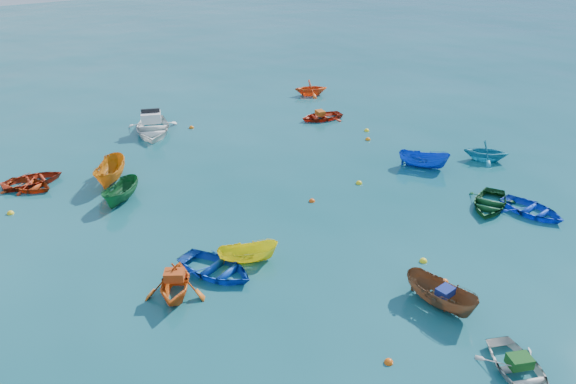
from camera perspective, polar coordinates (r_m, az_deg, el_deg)
ground at (r=24.10m, az=6.82°, el=-5.25°), size 160.00×160.00×0.00m
dinghy_blue_sw at (r=22.30m, az=-7.31°, el=-8.20°), size 3.41×3.92×0.68m
dinghy_white_near at (r=19.33m, az=22.39°, el=-16.80°), size 2.95×3.36×0.58m
sampan_brown_mid at (r=21.21m, az=15.11°, el=-11.11°), size 1.39×3.02×1.13m
dinghy_blue_se at (r=28.58m, az=23.48°, el=-2.03°), size 2.39×3.17×0.62m
dinghy_orange_w at (r=21.39m, az=-11.29°, el=-10.26°), size 3.31×3.42×1.38m
sampan_yellow_mid at (r=22.85m, az=-4.07°, el=-7.07°), size 2.61×1.86×0.95m
dinghy_green_e at (r=28.44m, az=19.70°, el=-1.46°), size 3.80×3.44×0.65m
dinghy_cyan_se at (r=33.73m, az=19.37°, el=3.06°), size 3.18×3.20×1.28m
dinghy_red_nw at (r=31.90m, az=-24.43°, el=0.76°), size 3.02×2.17×0.62m
sampan_orange_n at (r=30.65m, az=-17.43°, el=0.97°), size 2.88×3.41×1.27m
dinghy_red_ne at (r=38.40m, az=3.40°, el=7.39°), size 3.23×2.57×0.60m
sampan_blue_far at (r=31.83m, az=13.54°, el=2.46°), size 2.49×2.79×1.06m
dinghy_red_far at (r=31.45m, az=-24.83°, el=0.31°), size 3.18×3.36×0.57m
dinghy_orange_far at (r=43.65m, az=2.33°, el=9.82°), size 3.14×2.98×1.30m
sampan_green_far at (r=28.50m, az=-16.44°, el=-0.88°), size 2.78×2.60×1.07m
motorboat_white at (r=36.84m, az=-13.56°, el=5.83°), size 4.67×5.33×1.52m
tarp_green_a at (r=19.09m, az=22.47°, el=-15.60°), size 0.85×0.76×0.34m
tarp_blue_a at (r=20.72m, az=15.68°, el=-9.72°), size 0.65×0.52×0.30m
tarp_orange_a at (r=20.93m, az=-11.48°, el=-8.28°), size 0.90×0.85×0.35m
tarp_orange_b at (r=38.20m, az=3.28°, el=8.03°), size 0.61×0.74×0.32m
buoy_or_a at (r=18.64m, az=10.18°, el=-16.70°), size 0.29×0.29×0.29m
buoy_ye_a at (r=23.44m, az=13.58°, el=-6.88°), size 0.31×0.31×0.31m
buoy_or_b at (r=22.43m, az=15.60°, el=-8.85°), size 0.31×0.31×0.31m
buoy_or_c at (r=27.32m, az=2.45°, el=-0.97°), size 0.30×0.30×0.30m
buoy_ye_c at (r=29.30m, az=7.22°, el=0.85°), size 0.33×0.33×0.33m
buoy_or_d at (r=35.10m, az=8.12°, el=5.27°), size 0.32×0.32×0.32m
buoy_ye_d at (r=29.23m, az=-26.35°, el=-2.00°), size 0.32×0.32×0.32m
buoy_or_e at (r=37.23m, az=-9.78°, el=6.42°), size 0.33×0.33×0.33m
buoy_ye_e at (r=36.55m, az=8.00°, el=6.16°), size 0.32×0.32×0.32m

